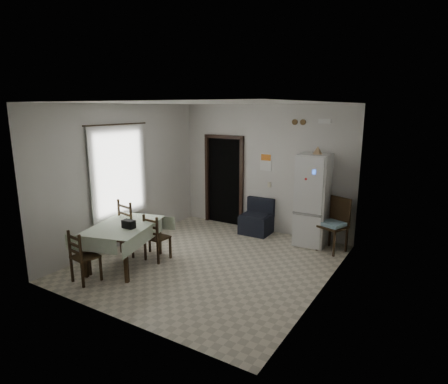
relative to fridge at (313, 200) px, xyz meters
name	(u,v)px	position (x,y,z in m)	size (l,w,h in m)	color
ground	(210,262)	(-1.28, -1.93, -0.96)	(4.50, 4.50, 0.00)	beige
ceiling	(209,103)	(-1.28, -1.93, 1.94)	(4.20, 4.50, 0.02)	white
wall_back	(264,169)	(-1.28, 0.32, 0.49)	(4.20, 0.02, 2.90)	silver
wall_front	(112,217)	(-1.28, -4.18, 0.49)	(4.20, 0.02, 2.90)	silver
wall_left	(125,175)	(-3.38, -1.93, 0.49)	(0.02, 4.50, 2.90)	silver
wall_right	(326,201)	(0.82, -1.93, 0.49)	(0.02, 4.50, 2.90)	silver
doorway	(229,180)	(-2.33, 0.52, 0.11)	(1.06, 0.52, 2.22)	black
window_recess	(115,172)	(-3.43, -2.13, 0.59)	(0.10, 1.20, 1.60)	silver
curtain	(119,172)	(-3.32, -2.13, 0.59)	(0.02, 1.45, 1.85)	silver
curtain_rod	(117,124)	(-3.31, -2.13, 1.54)	(0.02, 0.02, 1.60)	black
calendar	(266,162)	(-1.23, 0.31, 0.66)	(0.28, 0.02, 0.40)	white
calendar_image	(266,157)	(-1.23, 0.30, 0.76)	(0.24, 0.01, 0.14)	orange
light_switch	(269,185)	(-1.13, 0.31, 0.14)	(0.08, 0.02, 0.12)	beige
vent_left	(295,122)	(-0.58, 0.31, 1.56)	(0.12, 0.12, 0.03)	brown
vent_right	(303,122)	(-0.40, 0.31, 1.56)	(0.12, 0.12, 0.03)	brown
emergency_light	(325,121)	(0.07, 0.28, 1.59)	(0.25, 0.07, 0.09)	white
fridge	(313,200)	(0.00, 0.00, 0.00)	(0.62, 0.62, 1.91)	silver
tan_cone	(318,150)	(0.05, -0.01, 1.03)	(0.19, 0.19, 0.16)	tan
navy_seat	(256,217)	(-1.29, 0.00, -0.56)	(0.65, 0.63, 0.79)	black
corner_chair	(333,225)	(0.49, -0.19, -0.41)	(0.47, 0.47, 1.08)	black
dining_table	(125,245)	(-2.54, -2.82, -0.57)	(0.97, 1.47, 0.77)	#B4C5A9
black_bag	(129,224)	(-2.32, -2.91, -0.12)	(0.22, 0.13, 0.14)	black
dining_chair_far_left	(134,226)	(-2.82, -2.29, -0.41)	(0.47, 0.47, 1.09)	black
dining_chair_far_right	(157,237)	(-2.20, -2.32, -0.51)	(0.39, 0.39, 0.90)	black
dining_chair_near_head	(85,256)	(-2.60, -3.64, -0.51)	(0.38, 0.38, 0.89)	black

